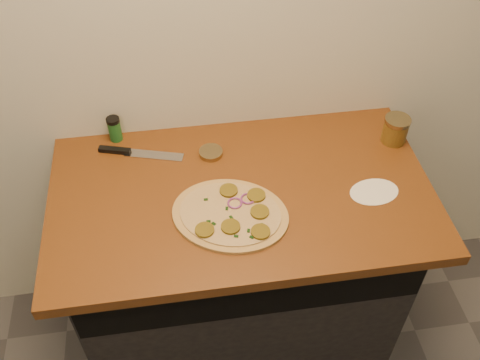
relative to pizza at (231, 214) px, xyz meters
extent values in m
cube|color=beige|center=(0.05, 0.43, 0.44)|extent=(4.00, 0.02, 2.70)
cube|color=black|center=(0.05, 0.13, -0.48)|extent=(1.10, 0.60, 0.86)
cube|color=brown|center=(0.05, 0.10, -0.03)|extent=(1.20, 0.70, 0.04)
cylinder|color=tan|center=(0.00, 0.00, 0.00)|extent=(0.45, 0.45, 0.01)
cylinder|color=beige|center=(0.00, 0.00, 0.00)|extent=(0.39, 0.39, 0.00)
cylinder|color=brown|center=(0.00, 0.09, 0.01)|extent=(0.06, 0.06, 0.01)
cylinder|color=brown|center=(0.08, -0.01, 0.01)|extent=(0.06, 0.06, 0.01)
cylinder|color=brown|center=(0.07, -0.09, 0.01)|extent=(0.06, 0.06, 0.01)
cylinder|color=brown|center=(-0.09, -0.06, 0.01)|extent=(0.06, 0.06, 0.01)
cylinder|color=brown|center=(0.09, 0.05, 0.01)|extent=(0.06, 0.06, 0.01)
cylinder|color=brown|center=(-0.01, -0.06, 0.01)|extent=(0.06, 0.06, 0.01)
torus|color=#7F2F7C|center=(0.06, 0.05, 0.01)|extent=(0.05, 0.05, 0.01)
torus|color=#7F2F7C|center=(0.02, 0.03, 0.01)|extent=(0.05, 0.05, 0.01)
cube|color=black|center=(-0.08, -0.05, 0.01)|extent=(0.01, 0.01, 0.00)
cube|color=black|center=(-0.06, -0.04, 0.01)|extent=(0.01, 0.02, 0.00)
cube|color=black|center=(0.08, -0.06, 0.01)|extent=(0.02, 0.01, 0.00)
cube|color=black|center=(-0.01, 0.02, 0.01)|extent=(0.01, 0.01, 0.00)
cube|color=black|center=(0.05, -0.10, 0.01)|extent=(0.01, 0.01, 0.00)
cube|color=black|center=(-0.02, -0.04, 0.01)|extent=(0.01, 0.01, 0.00)
cube|color=black|center=(0.04, -0.08, 0.01)|extent=(0.01, 0.01, 0.00)
cube|color=black|center=(0.00, -0.09, 0.01)|extent=(0.01, 0.01, 0.00)
cube|color=black|center=(-0.07, -0.03, 0.01)|extent=(0.01, 0.01, 0.00)
cube|color=black|center=(0.00, -0.02, 0.01)|extent=(0.01, 0.01, 0.00)
cube|color=black|center=(-0.07, 0.06, 0.01)|extent=(0.01, 0.01, 0.00)
cube|color=#B7BAC1|center=(-0.22, 0.30, -0.01)|extent=(0.20, 0.09, 0.00)
cube|color=black|center=(-0.35, 0.34, 0.00)|extent=(0.11, 0.05, 0.02)
cylinder|color=#8F7D53|center=(-0.03, 0.28, 0.00)|extent=(0.09, 0.09, 0.02)
cylinder|color=maroon|center=(0.60, 0.26, 0.03)|extent=(0.08, 0.08, 0.08)
cylinder|color=#8F7D53|center=(0.60, 0.26, 0.08)|extent=(0.09, 0.09, 0.01)
cylinder|color=#1E6025|center=(-0.34, 0.40, 0.03)|extent=(0.04, 0.04, 0.08)
cylinder|color=black|center=(-0.34, 0.40, 0.07)|extent=(0.04, 0.04, 0.01)
cylinder|color=silver|center=(0.46, 0.03, -0.01)|extent=(0.18, 0.18, 0.00)
camera|label=1|loc=(-0.13, -1.03, 1.21)|focal=40.00mm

